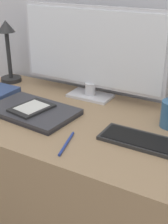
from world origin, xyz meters
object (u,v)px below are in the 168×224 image
object	(u,v)px
laptop	(33,111)
ereader	(32,108)
monitor	(91,51)
keyboard	(146,142)
pen	(67,143)
desk_lamp	(8,46)

from	to	relation	value
laptop	ereader	world-z (taller)	ereader
monitor	ereader	world-z (taller)	monitor
keyboard	pen	size ratio (longest dim) A/B	2.11
monitor	pen	xyz separation A→B (m)	(0.13, -0.40, -0.20)
ereader	pen	bearing A→B (deg)	-27.89
keyboard	laptop	world-z (taller)	laptop
keyboard	ereader	size ratio (longest dim) A/B	1.75
ereader	desk_lamp	size ratio (longest dim) A/B	0.58
keyboard	ereader	xyz separation A→B (m)	(-0.46, -0.01, 0.02)
ereader	pen	world-z (taller)	ereader
desk_lamp	ereader	bearing A→B (deg)	-37.45
laptop	pen	world-z (taller)	laptop
keyboard	pen	xyz separation A→B (m)	(-0.22, -0.14, -0.00)
monitor	ereader	xyz separation A→B (m)	(-0.11, -0.27, -0.18)
keyboard	desk_lamp	world-z (taller)	desk_lamp
pen	laptop	bearing A→B (deg)	151.07
keyboard	ereader	world-z (taller)	ereader
ereader	desk_lamp	distance (m)	0.45
laptop	ereader	bearing A→B (deg)	-79.55
pen	keyboard	bearing A→B (deg)	31.45
laptop	ereader	size ratio (longest dim) A/B	2.04
monitor	laptop	bearing A→B (deg)	-113.29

